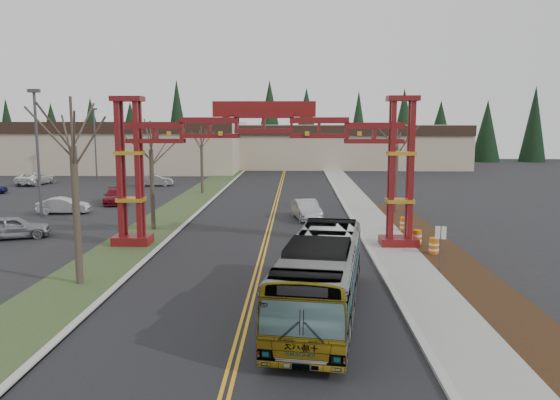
{
  "coord_description": "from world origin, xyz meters",
  "views": [
    {
      "loc": [
        1.93,
        -14.04,
        7.35
      ],
      "look_at": [
        1.11,
        12.22,
        3.63
      ],
      "focal_mm": 35.0,
      "sensor_mm": 36.0,
      "label": 1
    }
  ],
  "objects_px": {
    "barrel_north": "(404,225)",
    "light_pole_near": "(37,144)",
    "parked_car_far_a": "(154,180)",
    "gateway_arch": "(264,146)",
    "silver_sedan": "(306,210)",
    "barrel_south": "(434,247)",
    "light_pole_far": "(95,139)",
    "bare_tree_median_far": "(201,145)",
    "street_sign": "(441,239)",
    "parked_car_near_a": "(14,227)",
    "parked_car_mid_a": "(115,196)",
    "barrel_mid": "(417,238)",
    "bare_tree_median_mid": "(151,150)",
    "parked_car_near_b": "(64,206)",
    "parked_car_far_b": "(36,178)",
    "retail_building_west": "(96,146)",
    "bare_tree_right_far": "(397,147)",
    "bare_tree_median_near": "(73,147)",
    "transit_bus": "(321,277)",
    "retail_building_east": "(344,146)"
  },
  "relations": [
    {
      "from": "barrel_north",
      "to": "light_pole_near",
      "type": "bearing_deg",
      "value": 169.13
    },
    {
      "from": "parked_car_far_a",
      "to": "gateway_arch",
      "type": "bearing_deg",
      "value": -167.72
    },
    {
      "from": "silver_sedan",
      "to": "barrel_south",
      "type": "distance_m",
      "value": 13.25
    },
    {
      "from": "light_pole_near",
      "to": "light_pole_far",
      "type": "bearing_deg",
      "value": 101.95
    },
    {
      "from": "bare_tree_median_far",
      "to": "street_sign",
      "type": "xyz_separation_m",
      "value": [
        17.01,
        -29.99,
        -3.41
      ]
    },
    {
      "from": "parked_car_near_a",
      "to": "barrel_north",
      "type": "relative_size",
      "value": 4.26
    },
    {
      "from": "light_pole_far",
      "to": "barrel_north",
      "type": "relative_size",
      "value": 9.01
    },
    {
      "from": "parked_car_mid_a",
      "to": "light_pole_near",
      "type": "bearing_deg",
      "value": -130.32
    },
    {
      "from": "light_pole_near",
      "to": "barrel_south",
      "type": "distance_m",
      "value": 30.7
    },
    {
      "from": "parked_car_near_a",
      "to": "light_pole_near",
      "type": "distance_m",
      "value": 9.75
    },
    {
      "from": "barrel_south",
      "to": "barrel_mid",
      "type": "relative_size",
      "value": 1.03
    },
    {
      "from": "silver_sedan",
      "to": "bare_tree_median_mid",
      "type": "bearing_deg",
      "value": -168.96
    },
    {
      "from": "gateway_arch",
      "to": "parked_car_far_a",
      "type": "bearing_deg",
      "value": 115.46
    },
    {
      "from": "parked_car_near_b",
      "to": "parked_car_far_b",
      "type": "distance_m",
      "value": 24.21
    },
    {
      "from": "retail_building_west",
      "to": "street_sign",
      "type": "bearing_deg",
      "value": -56.74
    },
    {
      "from": "silver_sedan",
      "to": "gateway_arch",
      "type": "bearing_deg",
      "value": -117.59
    },
    {
      "from": "light_pole_near",
      "to": "street_sign",
      "type": "height_order",
      "value": "light_pole_near"
    },
    {
      "from": "barrel_south",
      "to": "barrel_north",
      "type": "bearing_deg",
      "value": 93.29
    },
    {
      "from": "light_pole_far",
      "to": "barrel_north",
      "type": "distance_m",
      "value": 47.61
    },
    {
      "from": "bare_tree_right_far",
      "to": "street_sign",
      "type": "bearing_deg",
      "value": -93.15
    },
    {
      "from": "light_pole_near",
      "to": "light_pole_far",
      "type": "distance_m",
      "value": 28.92
    },
    {
      "from": "parked_car_far_b",
      "to": "bare_tree_median_near",
      "type": "relative_size",
      "value": 0.65
    },
    {
      "from": "bare_tree_median_mid",
      "to": "bare_tree_median_far",
      "type": "relative_size",
      "value": 1.06
    },
    {
      "from": "parked_car_near_a",
      "to": "parked_car_far_b",
      "type": "distance_m",
      "value": 33.24
    },
    {
      "from": "transit_bus",
      "to": "silver_sedan",
      "type": "height_order",
      "value": "transit_bus"
    },
    {
      "from": "retail_building_west",
      "to": "parked_car_far_b",
      "type": "relative_size",
      "value": 8.27
    },
    {
      "from": "barrel_south",
      "to": "parked_car_far_a",
      "type": "bearing_deg",
      "value": 126.33
    },
    {
      "from": "gateway_arch",
      "to": "parked_car_far_b",
      "type": "relative_size",
      "value": 3.27
    },
    {
      "from": "retail_building_west",
      "to": "light_pole_near",
      "type": "distance_m",
      "value": 45.73
    },
    {
      "from": "light_pole_far",
      "to": "retail_building_east",
      "type": "bearing_deg",
      "value": 34.87
    },
    {
      "from": "retail_building_west",
      "to": "parked_car_mid_a",
      "type": "distance_m",
      "value": 40.13
    },
    {
      "from": "parked_car_mid_a",
      "to": "retail_building_west",
      "type": "bearing_deg",
      "value": 98.09
    },
    {
      "from": "silver_sedan",
      "to": "barrel_north",
      "type": "xyz_separation_m",
      "value": [
        6.54,
        -4.69,
        -0.25
      ]
    },
    {
      "from": "parked_car_near_a",
      "to": "bare_tree_median_far",
      "type": "height_order",
      "value": "bare_tree_median_far"
    },
    {
      "from": "parked_car_mid_a",
      "to": "bare_tree_right_far",
      "type": "relative_size",
      "value": 0.62
    },
    {
      "from": "street_sign",
      "to": "bare_tree_right_far",
      "type": "bearing_deg",
      "value": 86.85
    },
    {
      "from": "parked_car_near_b",
      "to": "parked_car_far_a",
      "type": "xyz_separation_m",
      "value": [
        2.3,
        19.75,
        0.04
      ]
    },
    {
      "from": "barrel_south",
      "to": "barrel_north",
      "type": "relative_size",
      "value": 0.99
    },
    {
      "from": "parked_car_near_a",
      "to": "bare_tree_right_far",
      "type": "bearing_deg",
      "value": -89.89
    },
    {
      "from": "parked_car_far_a",
      "to": "light_pole_near",
      "type": "distance_m",
      "value": 22.14
    },
    {
      "from": "silver_sedan",
      "to": "transit_bus",
      "type": "bearing_deg",
      "value": -100.94
    },
    {
      "from": "parked_car_far_b",
      "to": "barrel_south",
      "type": "xyz_separation_m",
      "value": [
        38.98,
        -34.26,
        -0.26
      ]
    },
    {
      "from": "parked_car_near_b",
      "to": "barrel_north",
      "type": "distance_m",
      "value": 27.17
    },
    {
      "from": "retail_building_east",
      "to": "light_pole_near",
      "type": "xyz_separation_m",
      "value": [
        -28.24,
        -52.15,
        2.23
      ]
    },
    {
      "from": "retail_building_east",
      "to": "parked_car_near_b",
      "type": "relative_size",
      "value": 9.38
    },
    {
      "from": "light_pole_far",
      "to": "transit_bus",
      "type": "bearing_deg",
      "value": -61.5
    },
    {
      "from": "bare_tree_median_mid",
      "to": "barrel_north",
      "type": "height_order",
      "value": "bare_tree_median_mid"
    },
    {
      "from": "street_sign",
      "to": "bare_tree_median_mid",
      "type": "bearing_deg",
      "value": 148.73
    },
    {
      "from": "gateway_arch",
      "to": "parked_car_far_b",
      "type": "distance_m",
      "value": 43.9
    },
    {
      "from": "retail_building_east",
      "to": "light_pole_far",
      "type": "xyz_separation_m",
      "value": [
        -34.23,
        -23.86,
        1.83
      ]
    }
  ]
}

